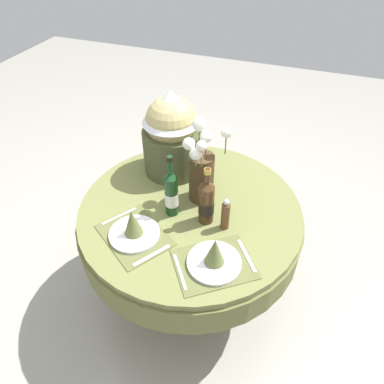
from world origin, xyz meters
name	(u,v)px	position (x,y,z in m)	size (l,w,h in m)	color
ground	(191,289)	(0.00, 0.00, 0.00)	(8.00, 8.00, 0.00)	#9E998E
dining_table	(190,225)	(0.00, 0.00, 0.61)	(1.17, 1.17, 0.74)	olive
place_setting_left	(134,229)	(-0.18, -0.27, 0.78)	(0.43, 0.40, 0.16)	brown
place_setting_right	(214,257)	(0.22, -0.31, 0.78)	(0.43, 0.41, 0.16)	brown
flower_vase	(202,170)	(0.03, 0.09, 0.92)	(0.20, 0.20, 0.45)	#47331E
wine_bottle_centre	(171,193)	(-0.07, -0.07, 0.87)	(0.07, 0.07, 0.35)	#143819
wine_bottle_right	(206,202)	(0.11, -0.06, 0.86)	(0.08, 0.08, 0.32)	#422814
pepper_mill	(225,215)	(0.21, -0.08, 0.82)	(0.04, 0.04, 0.18)	brown
gift_tub_back_left	(172,130)	(-0.21, 0.28, 1.00)	(0.33, 0.33, 0.49)	#474C2D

